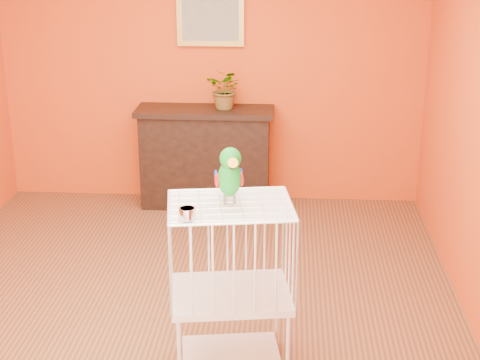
{
  "coord_description": "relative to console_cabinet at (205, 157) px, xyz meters",
  "views": [
    {
      "loc": [
        0.73,
        -4.58,
        2.59
      ],
      "look_at": [
        0.47,
        -0.7,
        1.22
      ],
      "focal_mm": 55.0,
      "sensor_mm": 36.0,
      "label": 1
    }
  ],
  "objects": [
    {
      "name": "ground",
      "position": [
        0.04,
        -2.03,
        -0.48
      ],
      "size": [
        4.5,
        4.5,
        0.0
      ],
      "primitive_type": "plane",
      "color": "brown",
      "rests_on": "ground"
    },
    {
      "name": "room_shell",
      "position": [
        0.04,
        -2.03,
        1.11
      ],
      "size": [
        4.5,
        4.5,
        4.5
      ],
      "color": "#D24613",
      "rests_on": "ground"
    },
    {
      "name": "console_cabinet",
      "position": [
        0.0,
        0.0,
        0.0
      ],
      "size": [
        1.28,
        0.46,
        0.95
      ],
      "color": "black",
      "rests_on": "ground"
    },
    {
      "name": "potted_plant",
      "position": [
        0.2,
        -0.01,
        0.62
      ],
      "size": [
        0.45,
        0.47,
        0.29
      ],
      "primitive_type": "imported",
      "rotation": [
        0.0,
        0.0,
        -0.38
      ],
      "color": "#26722D",
      "rests_on": "console_cabinet"
    },
    {
      "name": "framed_picture",
      "position": [
        0.04,
        0.19,
        1.27
      ],
      "size": [
        0.62,
        0.04,
        0.5
      ],
      "color": "gold",
      "rests_on": "room_shell"
    },
    {
      "name": "birdcage",
      "position": [
        0.46,
        -2.74,
        0.08
      ],
      "size": [
        0.77,
        0.63,
        1.07
      ],
      "rotation": [
        0.0,
        0.0,
        0.15
      ],
      "color": "silver",
      "rests_on": "ground"
    },
    {
      "name": "feed_cup",
      "position": [
        0.25,
        -2.98,
        0.63
      ],
      "size": [
        0.09,
        0.09,
        0.06
      ],
      "primitive_type": "cylinder",
      "color": "silver",
      "rests_on": "birdcage"
    },
    {
      "name": "parrot",
      "position": [
        0.45,
        -2.72,
        0.77
      ],
      "size": [
        0.18,
        0.31,
        0.35
      ],
      "rotation": [
        0.0,
        0.0,
        0.24
      ],
      "color": "#59544C",
      "rests_on": "birdcage"
    }
  ]
}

